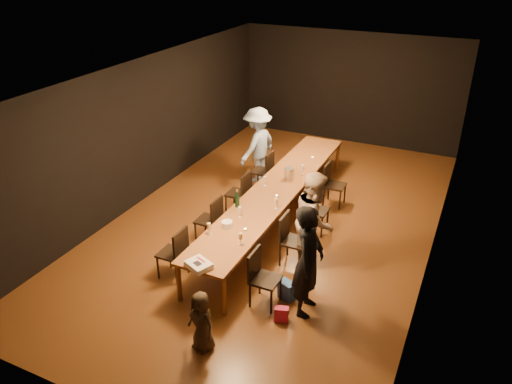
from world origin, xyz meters
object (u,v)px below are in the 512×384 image
at_px(chair_left_3, 262,171).
at_px(woman_tan, 315,220).
at_px(man_blue, 258,145).
at_px(child, 202,321).
at_px(chair_right_1, 294,241).
at_px(chair_right_0, 265,279).
at_px(chair_right_2, 317,210).
at_px(table, 276,190).
at_px(chair_left_1, 208,220).
at_px(champagne_bottle, 237,198).
at_px(woman_birthday, 308,261).
at_px(plate_stack, 227,224).
at_px(chair_left_0, 172,252).
at_px(birthday_cake, 199,265).
at_px(chair_right_3, 335,185).
at_px(ice_bucket, 289,173).
at_px(chair_left_2, 238,193).

xyz_separation_m(chair_left_3, woman_tan, (2.00, -2.24, 0.41)).
bearing_deg(man_blue, child, 27.28).
bearing_deg(chair_right_1, chair_right_0, -0.00).
distance_m(chair_right_1, chair_right_2, 1.20).
bearing_deg(child, woman_tan, 93.47).
bearing_deg(woman_tan, table, 35.55).
distance_m(chair_left_1, champagne_bottle, 0.71).
distance_m(woman_birthday, child, 1.76).
relative_size(table, plate_stack, 31.73).
bearing_deg(man_blue, chair_left_0, 14.61).
height_order(birthday_cake, plate_stack, plate_stack).
relative_size(chair_right_3, plate_stack, 4.92).
bearing_deg(chair_right_0, man_blue, -153.50).
xyz_separation_m(woman_tan, child, (-0.70, -2.59, -0.41)).
distance_m(chair_left_1, woman_tan, 2.05).
height_order(chair_left_1, ice_bucket, ice_bucket).
bearing_deg(woman_tan, chair_left_1, 82.25).
bearing_deg(chair_right_2, chair_right_0, -0.00).
height_order(chair_left_0, champagne_bottle, champagne_bottle).
bearing_deg(table, chair_right_0, -70.50).
height_order(chair_left_2, chair_left_3, same).
height_order(chair_right_1, plate_stack, chair_right_1).
relative_size(chair_right_1, chair_right_2, 1.00).
height_order(chair_right_1, woman_tan, woman_tan).
bearing_deg(plate_stack, chair_right_0, -34.15).
relative_size(chair_left_0, chair_left_2, 1.00).
distance_m(chair_left_2, birthday_cake, 3.04).
relative_size(chair_right_2, ice_bucket, 4.23).
distance_m(chair_right_2, birthday_cake, 3.04).
height_order(table, woman_birthday, woman_birthday).
bearing_deg(chair_left_2, ice_bucket, -59.32).
bearing_deg(man_blue, woman_birthday, 44.44).
height_order(chair_right_3, chair_left_0, same).
xyz_separation_m(chair_right_2, man_blue, (-2.00, 1.61, 0.42)).
height_order(plate_stack, ice_bucket, ice_bucket).
relative_size(chair_left_3, man_blue, 0.53).
relative_size(chair_right_2, birthday_cake, 2.06).
distance_m(chair_left_2, woman_birthday, 3.28).
distance_m(chair_left_0, chair_left_3, 3.60).
relative_size(chair_right_1, plate_stack, 4.92).
xyz_separation_m(chair_right_1, woman_birthday, (0.63, -1.07, 0.44)).
bearing_deg(woman_tan, birthday_cake, 135.62).
relative_size(chair_left_1, woman_tan, 0.53).
bearing_deg(chair_right_3, chair_right_2, -0.00).
xyz_separation_m(chair_right_2, child, (-0.40, -3.63, -0.00)).
xyz_separation_m(table, champagne_bottle, (-0.35, -0.99, 0.22)).
height_order(chair_left_1, child, chair_left_1).
xyz_separation_m(chair_right_2, champagne_bottle, (-1.20, -0.99, 0.46)).
bearing_deg(plate_stack, man_blue, 106.32).
relative_size(chair_right_3, chair_left_0, 1.00).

